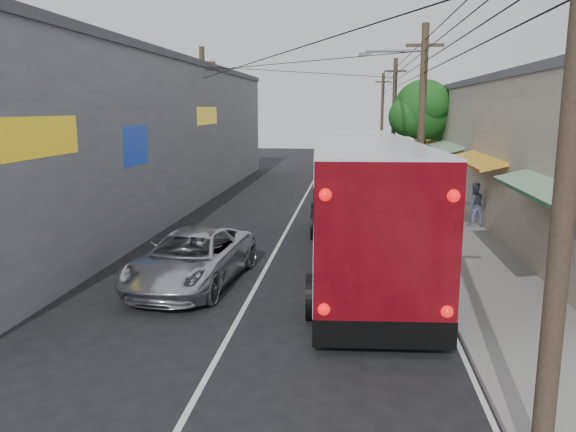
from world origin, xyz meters
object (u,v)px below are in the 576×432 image
parked_suv (387,208)px  pedestrian_near (451,203)px  parked_car_far (369,169)px  coach_bus (360,200)px  parked_car_mid (382,190)px  jeepney (192,258)px  pedestrian_far (474,204)px

parked_suv → pedestrian_near: 3.00m
parked_car_far → parked_suv: bearing=-84.4°
coach_bus → parked_suv: size_ratio=2.54×
parked_suv → parked_car_far: (-0.29, 15.98, -0.07)m
coach_bus → parked_car_mid: size_ratio=3.64×
jeepney → parked_car_far: 25.14m
jeepney → parked_car_mid: jeepney is taller
jeepney → coach_bus: bearing=35.4°
coach_bus → parked_car_far: coach_bus is taller
coach_bus → jeepney: coach_bus is taller
pedestrian_far → coach_bus: bearing=37.3°
jeepney → parked_suv: (5.92, 8.53, 0.05)m
jeepney → parked_car_far: (5.62, 24.50, -0.02)m
jeepney → pedestrian_far: (9.42, 8.57, 0.27)m
parked_suv → pedestrian_far: size_ratio=3.06×
coach_bus → pedestrian_far: 7.62m
pedestrian_near → parked_car_mid: bearing=-70.9°
jeepney → pedestrian_near: pedestrian_near is taller
parked_car_mid → pedestrian_far: (3.42, -6.31, 0.37)m
parked_suv → pedestrian_near: (2.76, 1.16, 0.08)m
parked_car_mid → parked_suv: bearing=-83.1°
jeepney → parked_car_mid: bearing=73.6°
parked_car_mid → parked_car_far: bearing=100.0°
jeepney → pedestrian_far: 12.74m
parked_car_mid → parked_car_far: parked_car_far is taller
coach_bus → pedestrian_near: size_ratio=9.18×
parked_suv → parked_car_far: bearing=84.5°
coach_bus → pedestrian_near: bearing=56.8°
jeepney → parked_suv: bearing=60.8°
parked_car_mid → pedestrian_far: pedestrian_far is taller
parked_car_far → pedestrian_far: 16.38m
parked_suv → parked_car_far: size_ratio=1.24×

